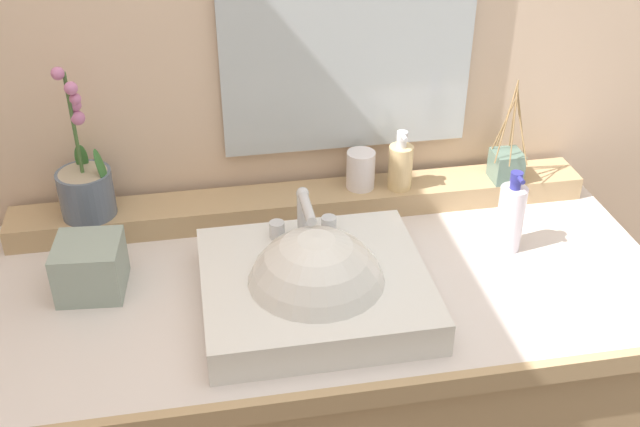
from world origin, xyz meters
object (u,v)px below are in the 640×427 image
sink_basin (316,293)px  reed_diffuser (506,164)px  tissue_box (90,267)px  lotion_bottle (510,217)px  soap_dispenser (400,165)px  potted_plant (86,186)px  tumbler_cup (361,170)px

sink_basin → reed_diffuser: (0.52, 0.32, 0.06)m
tissue_box → lotion_bottle: bearing=-0.6°
soap_dispenser → lotion_bottle: size_ratio=0.76×
lotion_bottle → tissue_box: lotion_bottle is taller
potted_plant → lotion_bottle: size_ratio=1.84×
soap_dispenser → tumbler_cup: soap_dispenser is taller
lotion_bottle → sink_basin: bearing=-164.3°
potted_plant → soap_dispenser: size_ratio=2.41×
sink_basin → tissue_box: (-0.44, 0.13, 0.02)m
sink_basin → potted_plant: potted_plant is taller
potted_plant → tissue_box: (0.01, -0.21, -0.07)m
sink_basin → potted_plant: size_ratio=1.27×
reed_diffuser → lotion_bottle: reed_diffuser is taller
tumbler_cup → lotion_bottle: lotion_bottle is taller
soap_dispenser → potted_plant: bearing=179.4°
potted_plant → lotion_bottle: (0.90, -0.21, -0.05)m
sink_basin → tissue_box: 0.46m
potted_plant → soap_dispenser: potted_plant is taller
sink_basin → reed_diffuser: 0.61m
tissue_box → sink_basin: bearing=-17.2°
reed_diffuser → sink_basin: bearing=-147.9°
sink_basin → soap_dispenser: bearing=52.2°
tumbler_cup → lotion_bottle: (0.28, -0.22, -0.02)m
sink_basin → tissue_box: size_ratio=3.39×
potted_plant → soap_dispenser: bearing=-0.6°
sink_basin → potted_plant: bearing=142.9°
tissue_box → potted_plant: bearing=93.7°
sink_basin → soap_dispenser: size_ratio=3.05×
potted_plant → reed_diffuser: bearing=-0.9°
sink_basin → tumbler_cup: 0.40m
potted_plant → soap_dispenser: (0.71, -0.01, -0.01)m
soap_dispenser → tissue_box: soap_dispenser is taller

